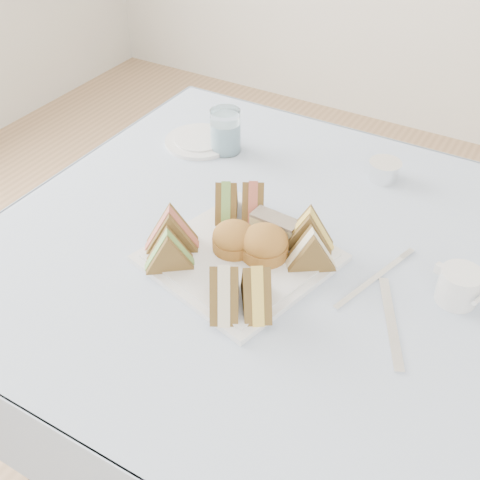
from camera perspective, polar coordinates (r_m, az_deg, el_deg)
The scene contains 21 objects.
floor at distance 1.74m, azimuth 1.39°, elevation -19.58°, with size 4.00×4.00×0.00m, color #9E7751.
table at distance 1.43m, azimuth 1.63°, elevation -11.87°, with size 0.90×0.90×0.74m, color brown.
tablecloth at distance 1.17m, azimuth 1.95°, elevation -0.26°, with size 1.02×1.02×0.01m, color #9AAFD1.
serving_plate at distance 1.12m, azimuth 0.00°, elevation -1.75°, with size 0.30×0.30×0.01m, color silver.
sandwich_fl_a at distance 1.11m, azimuth -6.56°, elevation 1.11°, with size 0.10×0.05×0.09m, color brown, non-canonical shape.
sandwich_fl_b at distance 1.07m, azimuth -6.78°, elevation -0.84°, with size 0.09×0.04×0.08m, color brown, non-canonical shape.
sandwich_fr_a at distance 0.99m, azimuth 1.56°, elevation -4.39°, with size 0.10×0.05×0.09m, color brown, non-canonical shape.
sandwich_fr_b at distance 0.99m, azimuth -1.50°, elevation -4.35°, with size 0.10×0.05×0.09m, color brown, non-canonical shape.
sandwich_bl_a at distance 1.19m, azimuth -1.30°, elevation 3.94°, with size 0.09×0.04×0.08m, color brown, non-canonical shape.
sandwich_bl_b at distance 1.19m, azimuth 1.25°, elevation 3.96°, with size 0.09×0.04×0.08m, color brown, non-canonical shape.
sandwich_br_a at distance 1.08m, azimuth 6.79°, elevation -0.78°, with size 0.09×0.04×0.08m, color brown, non-canonical shape.
sandwich_br_b at distance 1.11m, azimuth 6.54°, elevation 1.07°, with size 0.10×0.05×0.09m, color brown, non-canonical shape.
scone_left at distance 1.11m, azimuth -0.58°, elevation 0.18°, with size 0.08×0.08×0.05m, color #AA8135.
scone_right at distance 1.10m, azimuth 2.34°, elevation -0.34°, with size 0.09×0.09×0.06m, color #AA8135.
pastry_slice at distance 1.15m, azimuth 3.34°, elevation 1.27°, with size 0.09×0.04×0.04m, color beige.
side_plate at distance 1.48m, azimuth -3.86°, elevation 9.32°, with size 0.17×0.17×0.01m, color silver.
water_glass at distance 1.42m, azimuth -1.39°, elevation 10.29°, with size 0.07×0.07×0.10m, color white.
tea_strainer at distance 1.37m, azimuth 13.51°, elevation 6.33°, with size 0.07×0.07×0.04m, color white.
knife at distance 1.04m, azimuth 14.10°, elevation -7.54°, with size 0.02×0.21×0.00m, color white.
fork at distance 1.10m, azimuth 12.21°, elevation -3.94°, with size 0.01×0.19×0.00m, color white.
creamer_jug at distance 1.09m, azimuth 20.04°, elevation -4.14°, with size 0.07×0.07×0.06m, color silver.
Camera 1 is at (0.42, -0.80, 1.48)m, focal length 45.00 mm.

